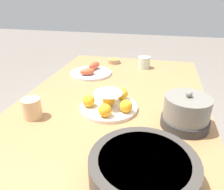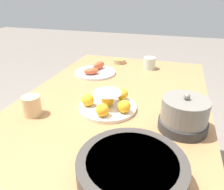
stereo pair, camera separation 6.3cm
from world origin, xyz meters
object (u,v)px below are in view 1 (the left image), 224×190
object	(u,v)px
cake_plate	(109,102)
sauce_bowl	(114,61)
serving_bowl	(143,169)
seafood_platter	(91,72)
cup_far	(144,62)
dining_table	(115,114)
cup_near	(32,108)
warming_pot	(186,112)

from	to	relation	value
cake_plate	sauce_bowl	world-z (taller)	cake_plate
serving_bowl	seafood_platter	size ratio (longest dim) A/B	1.16
cake_plate	serving_bowl	xyz separation A→B (m)	(0.39, 0.19, 0.01)
sauce_bowl	cup_far	bearing A→B (deg)	74.73
dining_table	cup_far	distance (m)	0.52
dining_table	cup_near	distance (m)	0.43
serving_bowl	seafood_platter	world-z (taller)	serving_bowl
cake_plate	cup_near	distance (m)	0.33
serving_bowl	warming_pot	distance (m)	0.35
sauce_bowl	cup_near	bearing A→B (deg)	-11.58
serving_bowl	cup_near	distance (m)	0.55
sauce_bowl	seafood_platter	size ratio (longest dim) A/B	0.33
sauce_bowl	seafood_platter	bearing A→B (deg)	-19.42
seafood_platter	warming_pot	size ratio (longest dim) A/B	1.39
seafood_platter	cup_far	bearing A→B (deg)	121.91
seafood_platter	sauce_bowl	bearing A→B (deg)	160.58
seafood_platter	warming_pot	bearing A→B (deg)	48.41
sauce_bowl	warming_pot	world-z (taller)	warming_pot
dining_table	cup_near	bearing A→B (deg)	-47.46
dining_table	seafood_platter	world-z (taller)	seafood_platter
cake_plate	cup_far	world-z (taller)	cake_plate
dining_table	cup_near	world-z (taller)	cup_near
cake_plate	seafood_platter	distance (m)	0.47
serving_bowl	cup_near	xyz separation A→B (m)	(-0.24, -0.49, -0.00)
cup_near	dining_table	bearing A→B (deg)	132.54
cup_near	warming_pot	world-z (taller)	warming_pot
cup_near	cup_far	xyz separation A→B (m)	(-0.76, 0.40, -0.00)
seafood_platter	cup_near	bearing A→B (deg)	-7.74
dining_table	sauce_bowl	xyz separation A→B (m)	(-0.55, -0.13, 0.12)
seafood_platter	warming_pot	xyz separation A→B (m)	(0.49, 0.55, 0.05)
sauce_bowl	cup_far	world-z (taller)	cup_far
serving_bowl	sauce_bowl	size ratio (longest dim) A/B	3.47
serving_bowl	cup_far	size ratio (longest dim) A/B	3.69
seafood_platter	warming_pot	distance (m)	0.74
dining_table	seafood_platter	size ratio (longest dim) A/B	5.30
dining_table	serving_bowl	bearing A→B (deg)	20.58
dining_table	cup_far	xyz separation A→B (m)	(-0.49, 0.10, 0.14)
dining_table	serving_bowl	xyz separation A→B (m)	(0.52, 0.19, 0.15)
cup_near	cake_plate	bearing A→B (deg)	115.75
serving_bowl	cup_far	world-z (taller)	serving_bowl
seafood_platter	warming_pot	world-z (taller)	warming_pot
cup_far	cup_near	bearing A→B (deg)	-27.55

